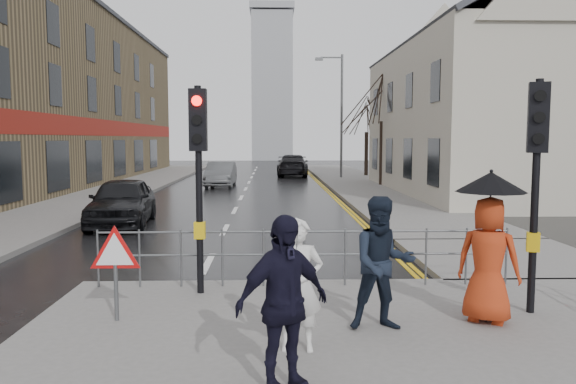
{
  "coord_description": "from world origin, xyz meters",
  "views": [
    {
      "loc": [
        1.38,
        -8.96,
        2.69
      ],
      "look_at": [
        1.79,
        4.64,
        1.39
      ],
      "focal_mm": 35.0,
      "sensor_mm": 36.0,
      "label": 1
    }
  ],
  "objects": [
    {
      "name": "ground",
      "position": [
        0.0,
        0.0,
        0.0
      ],
      "size": [
        120.0,
        120.0,
        0.0
      ],
      "primitive_type": "plane",
      "color": "black",
      "rests_on": "ground"
    },
    {
      "name": "left_pavement",
      "position": [
        -6.5,
        23.0,
        0.07
      ],
      "size": [
        4.0,
        44.0,
        0.14
      ],
      "primitive_type": "cube",
      "color": "#605E5B",
      "rests_on": "ground"
    },
    {
      "name": "right_pavement",
      "position": [
        6.5,
        25.0,
        0.07
      ],
      "size": [
        4.0,
        40.0,
        0.14
      ],
      "primitive_type": "cube",
      "color": "#605E5B",
      "rests_on": "ground"
    },
    {
      "name": "pavement_bridge_right",
      "position": [
        6.5,
        3.0,
        0.07
      ],
      "size": [
        4.0,
        4.2,
        0.14
      ],
      "primitive_type": "cube",
      "color": "#605E5B",
      "rests_on": "ground"
    },
    {
      "name": "building_left_terrace",
      "position": [
        -12.0,
        22.0,
        5.0
      ],
      "size": [
        8.0,
        42.0,
        10.0
      ],
      "primitive_type": "cube",
      "color": "#776344",
      "rests_on": "ground"
    },
    {
      "name": "building_right_cream",
      "position": [
        12.0,
        18.0,
        4.78
      ],
      "size": [
        9.0,
        16.4,
        10.1
      ],
      "color": "#B2AE9C",
      "rests_on": "ground"
    },
    {
      "name": "church_tower",
      "position": [
        1.5,
        62.0,
        9.0
      ],
      "size": [
        5.0,
        5.0,
        18.0
      ],
      "primitive_type": "cube",
      "color": "#95979D",
      "rests_on": "ground"
    },
    {
      "name": "traffic_signal_near_left",
      "position": [
        0.2,
        0.2,
        2.46
      ],
      "size": [
        0.28,
        0.27,
        3.4
      ],
      "color": "black",
      "rests_on": "near_pavement"
    },
    {
      "name": "traffic_signal_near_right",
      "position": [
        5.2,
        -1.0,
        2.46
      ],
      "size": [
        0.34,
        0.33,
        3.4
      ],
      "color": "black",
      "rests_on": "near_pavement"
    },
    {
      "name": "guard_railing_front",
      "position": [
        1.95,
        0.6,
        0.86
      ],
      "size": [
        7.14,
        0.04,
        1.0
      ],
      "color": "#595B5E",
      "rests_on": "near_pavement"
    },
    {
      "name": "warning_sign",
      "position": [
        -0.8,
        -1.21,
        1.04
      ],
      "size": [
        0.8,
        0.07,
        1.35
      ],
      "color": "#595B5E",
      "rests_on": "near_pavement"
    },
    {
      "name": "street_lamp",
      "position": [
        5.82,
        28.0,
        4.71
      ],
      "size": [
        1.83,
        0.25,
        8.0
      ],
      "color": "#595B5E",
      "rests_on": "right_pavement"
    },
    {
      "name": "tree_near",
      "position": [
        7.5,
        22.0,
        5.14
      ],
      "size": [
        2.4,
        2.4,
        6.58
      ],
      "color": "black",
      "rests_on": "right_pavement"
    },
    {
      "name": "tree_far",
      "position": [
        8.0,
        30.0,
        4.42
      ],
      "size": [
        2.4,
        2.4,
        5.64
      ],
      "color": "black",
      "rests_on": "right_pavement"
    },
    {
      "name": "pedestrian_a",
      "position": [
        1.71,
        -2.38,
        0.94
      ],
      "size": [
        0.6,
        0.4,
        1.6
      ],
      "primitive_type": "imported",
      "rotation": [
        0.0,
        0.0,
        -0.03
      ],
      "color": "silver",
      "rests_on": "near_pavement"
    },
    {
      "name": "pedestrian_b",
      "position": [
        2.86,
        -1.66,
        1.04
      ],
      "size": [
        0.9,
        0.71,
        1.79
      ],
      "primitive_type": "imported",
      "rotation": [
        0.0,
        0.0,
        0.04
      ],
      "color": "black",
      "rests_on": "near_pavement"
    },
    {
      "name": "pedestrian_with_umbrella",
      "position": [
        4.39,
        -1.41,
        1.27
      ],
      "size": [
        1.03,
        0.96,
        2.1
      ],
      "color": "#AE3314",
      "rests_on": "near_pavement"
    },
    {
      "name": "pedestrian_d",
      "position": [
        1.49,
        -3.48,
        1.04
      ],
      "size": [
        1.13,
        0.93,
        1.81
      ],
      "primitive_type": "imported",
      "rotation": [
        0.0,
        0.0,
        0.54
      ],
      "color": "black",
      "rests_on": "near_pavement"
    },
    {
      "name": "car_parked",
      "position": [
        -3.27,
        8.5,
        0.74
      ],
      "size": [
        2.14,
        4.51,
        1.49
      ],
      "primitive_type": "imported",
      "rotation": [
        0.0,
        0.0,
        0.09
      ],
      "color": "black",
      "rests_on": "ground"
    },
    {
      "name": "car_mid",
      "position": [
        -1.46,
        22.52,
        0.7
      ],
      "size": [
        1.54,
        4.26,
        1.4
      ],
      "primitive_type": "imported",
      "rotation": [
        0.0,
        0.0,
        -0.01
      ],
      "color": "#4E5154",
      "rests_on": "ground"
    },
    {
      "name": "car_far",
      "position": [
        2.92,
        31.15,
        0.78
      ],
      "size": [
        2.47,
        5.46,
        1.55
      ],
      "primitive_type": "imported",
      "rotation": [
        0.0,
        0.0,
        3.09
      ],
      "color": "black",
      "rests_on": "ground"
    }
  ]
}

